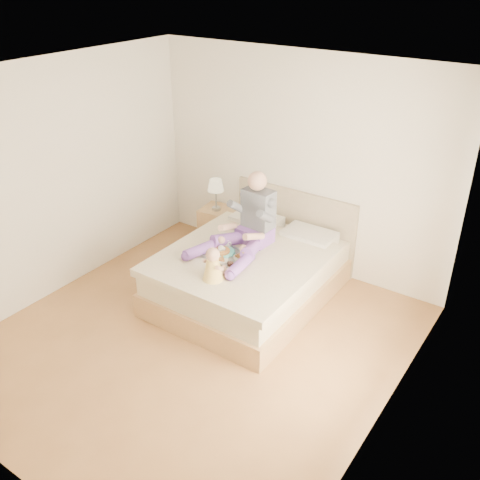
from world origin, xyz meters
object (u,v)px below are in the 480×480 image
Objects in this scene: bed at (252,271)px; baby at (214,266)px; tray at (228,254)px; adult at (248,226)px; nightstand at (219,227)px.

baby is (0.02, -0.76, 0.44)m from bed.
tray is at bearing -113.02° from bed.
bed is 0.56m from adult.
baby is at bearing -62.44° from tray.
bed is 1.99× the size of adult.
tray is at bearing -55.80° from nightstand.
bed is 3.88× the size of nightstand.
nightstand is 1.53× the size of baby.
nightstand is 1.92m from baby.
bed is 5.93× the size of baby.
adult reaches higher than baby.
nightstand is at bearing 147.69° from adult.
baby is (0.15, -0.45, 0.12)m from tray.
baby is at bearing -61.47° from nightstand.
adult is at bearing -43.31° from nightstand.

